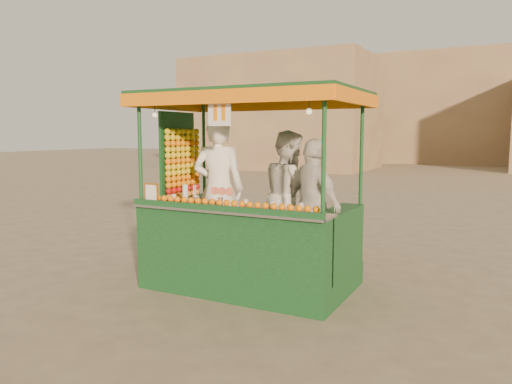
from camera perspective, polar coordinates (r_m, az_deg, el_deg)
The scene contains 7 objects.
ground at distance 6.36m, azimuth 2.60°, elevation -10.73°, with size 90.00×90.00×0.00m, color #6B5C4C.
building_left at distance 28.02m, azimuth 2.96°, elevation 8.98°, with size 10.00×6.00×6.00m, color #9C8659.
building_center at distance 35.84m, azimuth 20.20°, elevation 8.89°, with size 14.00×7.00×7.00m, color #9C8659.
juice_cart at distance 6.11m, azimuth -1.49°, elevation -3.91°, with size 2.66×1.72×2.41m.
vendor_left at distance 6.44m, azimuth -4.38°, elevation 0.37°, with size 0.77×0.62×1.83m.
vendor_middle at distance 6.42m, azimuth 3.89°, elevation -0.35°, with size 0.99×1.03×1.67m.
vendor_right at distance 5.90m, azimuth 6.67°, elevation -1.49°, with size 0.99×0.81×1.58m.
Camera 1 is at (2.52, -5.52, 1.91)m, focal length 34.64 mm.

